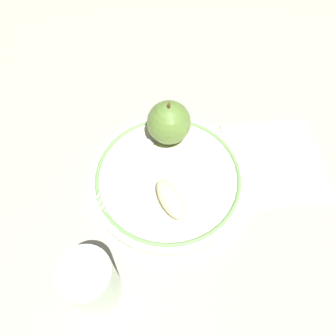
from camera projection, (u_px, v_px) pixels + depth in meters
name	position (u px, v px, depth m)	size (l,w,h in m)	color
ground_plane	(164.00, 191.00, 0.49)	(2.00, 2.00, 0.00)	#A9A492
plate	(168.00, 177.00, 0.50)	(0.24, 0.24, 0.01)	beige
apple_red_whole	(169.00, 122.00, 0.50)	(0.07, 0.07, 0.08)	olive
apple_slice_front	(170.00, 199.00, 0.46)	(0.07, 0.03, 0.02)	beige
fork	(135.00, 162.00, 0.50)	(0.09, 0.16, 0.00)	silver
drinking_glass	(91.00, 282.00, 0.38)	(0.06, 0.06, 0.09)	silver
napkin_folded	(274.00, 160.00, 0.52)	(0.15, 0.15, 0.01)	white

